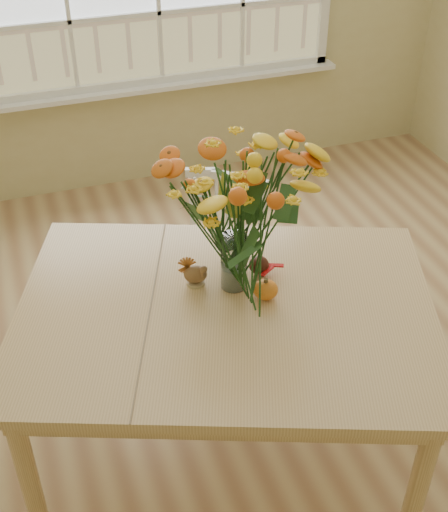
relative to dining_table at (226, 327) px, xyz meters
name	(u,v)px	position (x,y,z in m)	size (l,w,h in m)	color
floor	(292,398)	(0.40, 0.19, -0.72)	(4.00, 4.50, 0.01)	#9A714A
dining_table	(226,327)	(0.00, 0.00, 0.00)	(1.80, 1.55, 0.81)	tan
windsor_chair	(222,252)	(0.25, 0.77, -0.24)	(0.54, 0.54, 0.85)	white
flower_vase	(234,211)	(0.07, 0.12, 0.42)	(0.46, 0.46, 0.55)	white
pumpkin	(266,290)	(0.16, 0.01, 0.13)	(0.09, 0.09, 0.07)	#C96A17
turkey_figurine	(195,274)	(-0.06, 0.17, 0.14)	(0.10, 0.08, 0.11)	#CCB78C
dark_gourd	(259,266)	(0.19, 0.16, 0.13)	(0.12, 0.08, 0.07)	#38160F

